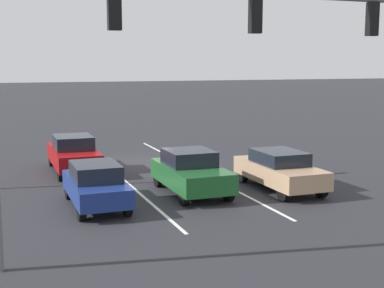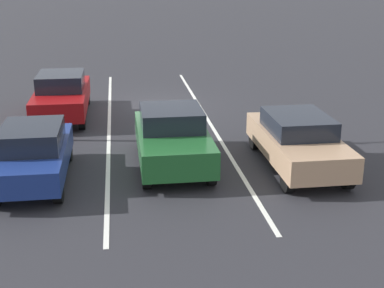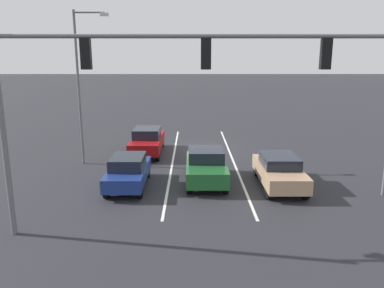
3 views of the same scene
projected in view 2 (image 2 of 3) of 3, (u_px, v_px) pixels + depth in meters
The scene contains 7 objects.
ground_plane at pixel (154, 105), 21.93m from camera, with size 240.00×240.00×0.00m, color #28282D.
lane_stripe_left_divider at pixel (209, 122), 19.53m from camera, with size 0.12×17.62×0.01m, color silver.
lane_stripe_center_divider at pixel (109, 126), 19.06m from camera, with size 0.12×17.62×0.01m, color silver.
car_tan_leftlane_front at pixel (297, 140), 14.98m from camera, with size 1.83×4.53×1.52m.
car_navy_rightlane_front at pixel (33, 153), 13.96m from camera, with size 1.72×4.11×1.53m.
car_darkgreen_midlane_front at pixel (172, 137), 15.09m from camera, with size 1.94×4.23×1.63m.
car_maroon_rightlane_second at pixel (62, 95), 19.98m from camera, with size 1.86×4.80×1.66m.
Camera 2 is at (1.41, 21.31, 5.46)m, focal length 50.00 mm.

